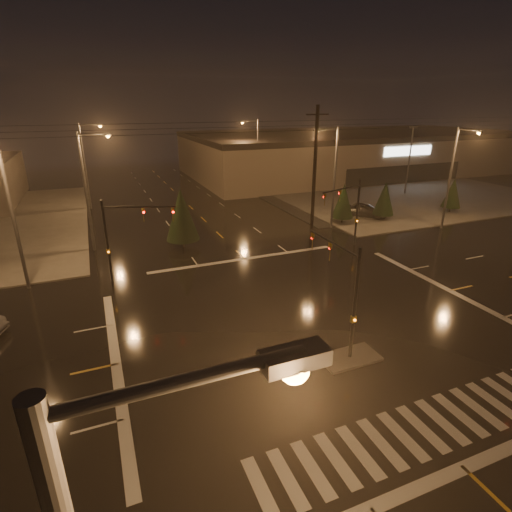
# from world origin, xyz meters

# --- Properties ---
(ground) EXTENTS (140.00, 140.00, 0.00)m
(ground) POSITION_xyz_m (0.00, 0.00, 0.00)
(ground) COLOR black
(ground) RESTS_ON ground
(sidewalk_ne) EXTENTS (36.00, 36.00, 0.12)m
(sidewalk_ne) POSITION_xyz_m (30.00, 30.00, 0.06)
(sidewalk_ne) COLOR #413F3A
(sidewalk_ne) RESTS_ON ground
(median_island) EXTENTS (3.00, 1.60, 0.15)m
(median_island) POSITION_xyz_m (0.00, -4.00, 0.07)
(median_island) COLOR #413F3A
(median_island) RESTS_ON ground
(crosswalk) EXTENTS (15.00, 2.60, 0.01)m
(crosswalk) POSITION_xyz_m (0.00, -9.00, 0.01)
(crosswalk) COLOR beige
(crosswalk) RESTS_ON ground
(stop_bar_near) EXTENTS (16.00, 0.50, 0.01)m
(stop_bar_near) POSITION_xyz_m (0.00, -11.00, 0.01)
(stop_bar_near) COLOR beige
(stop_bar_near) RESTS_ON ground
(stop_bar_far) EXTENTS (16.00, 0.50, 0.01)m
(stop_bar_far) POSITION_xyz_m (0.00, 11.00, 0.01)
(stop_bar_far) COLOR beige
(stop_bar_far) RESTS_ON ground
(parking_lot) EXTENTS (50.00, 24.00, 0.08)m
(parking_lot) POSITION_xyz_m (35.00, 28.00, 0.04)
(parking_lot) COLOR black
(parking_lot) RESTS_ON ground
(retail_building) EXTENTS (60.20, 28.30, 7.20)m
(retail_building) POSITION_xyz_m (35.00, 45.99, 3.84)
(retail_building) COLOR #766254
(retail_building) RESTS_ON ground
(signal_mast_median) EXTENTS (0.25, 4.59, 6.00)m
(signal_mast_median) POSITION_xyz_m (0.00, -3.07, 3.75)
(signal_mast_median) COLOR black
(signal_mast_median) RESTS_ON ground
(signal_mast_ne) EXTENTS (4.84, 1.86, 6.00)m
(signal_mast_ne) POSITION_xyz_m (9.50, 10.14, 3.79)
(signal_mast_ne) COLOR black
(signal_mast_ne) RESTS_ON ground
(signal_mast_nw) EXTENTS (4.84, 1.86, 6.00)m
(signal_mast_nw) POSITION_xyz_m (-9.50, 10.14, 3.79)
(signal_mast_nw) COLOR black
(signal_mast_nw) RESTS_ON ground
(streetlight_1) EXTENTS (2.77, 0.32, 10.00)m
(streetlight_1) POSITION_xyz_m (-11.18, 18.00, 5.80)
(streetlight_1) COLOR #38383A
(streetlight_1) RESTS_ON ground
(streetlight_2) EXTENTS (2.77, 0.32, 10.00)m
(streetlight_2) POSITION_xyz_m (-11.18, 34.00, 5.80)
(streetlight_2) COLOR #38383A
(streetlight_2) RESTS_ON ground
(streetlight_3) EXTENTS (2.77, 0.32, 10.00)m
(streetlight_3) POSITION_xyz_m (11.18, 16.00, 5.80)
(streetlight_3) COLOR #38383A
(streetlight_3) RESTS_ON ground
(streetlight_4) EXTENTS (2.77, 0.32, 10.00)m
(streetlight_4) POSITION_xyz_m (11.18, 36.00, 5.80)
(streetlight_4) COLOR #38383A
(streetlight_4) RESTS_ON ground
(streetlight_5) EXTENTS (0.32, 2.77, 10.00)m
(streetlight_5) POSITION_xyz_m (-16.00, 11.18, 5.80)
(streetlight_5) COLOR #38383A
(streetlight_5) RESTS_ON ground
(streetlight_6) EXTENTS (0.32, 2.77, 10.00)m
(streetlight_6) POSITION_xyz_m (22.00, 11.18, 5.80)
(streetlight_6) COLOR #38383A
(streetlight_6) RESTS_ON ground
(utility_pole_1) EXTENTS (2.20, 0.32, 12.00)m
(utility_pole_1) POSITION_xyz_m (8.00, 14.00, 6.13)
(utility_pole_1) COLOR black
(utility_pole_1) RESTS_ON ground
(conifer_0) EXTENTS (2.28, 2.28, 4.26)m
(conifer_0) POSITION_xyz_m (13.34, 16.82, 2.48)
(conifer_0) COLOR black
(conifer_0) RESTS_ON ground
(conifer_1) EXTENTS (2.28, 2.28, 4.25)m
(conifer_1) POSITION_xyz_m (18.19, 16.21, 2.47)
(conifer_1) COLOR black
(conifer_1) RESTS_ON ground
(conifer_2) EXTENTS (2.16, 2.16, 4.07)m
(conifer_2) POSITION_xyz_m (27.68, 15.86, 2.38)
(conifer_2) COLOR black
(conifer_2) RESTS_ON ground
(conifer_3) EXTENTS (2.94, 2.94, 5.30)m
(conifer_3) POSITION_xyz_m (-4.03, 15.94, 3.00)
(conifer_3) COLOR black
(conifer_3) RESTS_ON ground
(car_parked) EXTENTS (4.42, 4.92, 1.62)m
(car_parked) POSITION_xyz_m (17.30, 18.09, 0.81)
(car_parked) COLOR black
(car_parked) RESTS_ON ground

